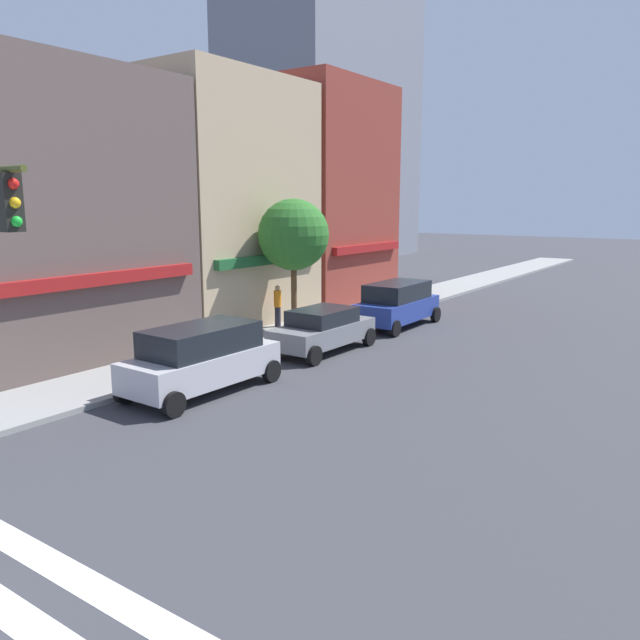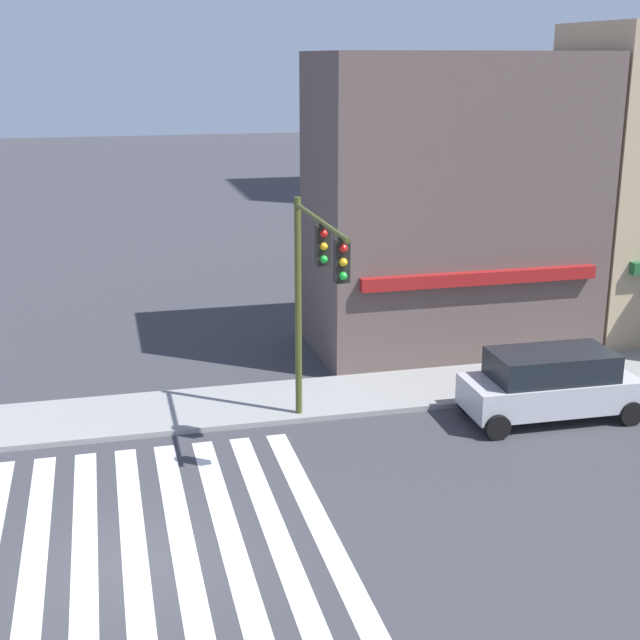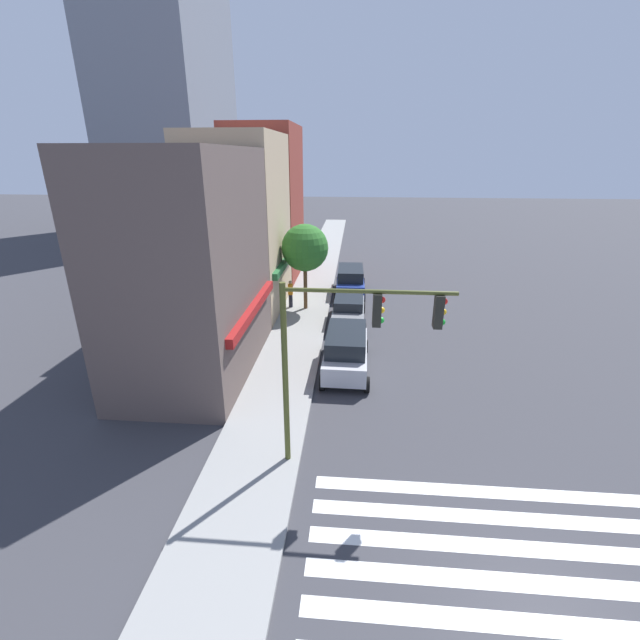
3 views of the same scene
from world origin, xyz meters
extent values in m
plane|color=#38383D|center=(0.00, 0.00, 0.00)|extent=(200.00, 200.00, 0.00)
cube|color=gray|center=(0.00, 7.50, 0.07)|extent=(120.00, 3.00, 0.15)
cube|color=silver|center=(-1.94, 0.00, 0.00)|extent=(0.51, 10.80, 0.01)
cube|color=silver|center=(-0.97, 0.00, 0.00)|extent=(0.51, 10.80, 0.01)
cube|color=silver|center=(0.00, 0.00, 0.00)|extent=(0.51, 10.80, 0.01)
cube|color=silver|center=(0.97, 0.00, 0.00)|extent=(0.51, 10.80, 0.01)
cube|color=silver|center=(1.94, 0.00, 0.00)|extent=(0.51, 10.80, 0.01)
cube|color=silver|center=(2.91, 0.00, 0.00)|extent=(0.51, 10.80, 0.01)
cube|color=silver|center=(3.88, 0.00, 0.00)|extent=(0.51, 10.80, 0.01)
cube|color=brown|center=(11.05, 11.50, 4.86)|extent=(9.07, 5.00, 9.72)
cube|color=maroon|center=(11.05, 8.85, 3.00)|extent=(7.71, 0.30, 0.40)
cylinder|color=#474C1E|center=(4.73, 6.40, 3.05)|extent=(0.18, 0.18, 6.10)
cylinder|color=#474C1E|center=(4.73, 4.00, 5.90)|extent=(0.12, 4.80, 0.12)
cube|color=black|center=(4.73, 3.76, 5.37)|extent=(0.32, 0.24, 0.95)
sphere|color=red|center=(4.73, 3.63, 5.67)|extent=(0.18, 0.18, 0.18)
sphere|color=#EAAD14|center=(4.73, 3.63, 5.37)|extent=(0.18, 0.18, 0.18)
sphere|color=green|center=(4.73, 3.63, 5.07)|extent=(0.18, 0.18, 0.18)
cube|color=black|center=(4.73, 2.08, 5.37)|extent=(0.32, 0.24, 0.95)
sphere|color=red|center=(4.73, 1.95, 5.67)|extent=(0.18, 0.18, 0.18)
sphere|color=#EAAD14|center=(4.73, 1.95, 5.37)|extent=(0.18, 0.18, 0.18)
sphere|color=green|center=(4.73, 1.95, 5.07)|extent=(0.18, 0.18, 0.18)
cube|color=#B7B7BC|center=(11.36, 4.70, 0.77)|extent=(4.73, 1.98, 0.85)
cube|color=black|center=(11.36, 4.70, 1.56)|extent=(3.32, 1.81, 0.75)
cylinder|color=black|center=(9.42, 5.65, 0.34)|extent=(0.68, 0.22, 0.68)
cylinder|color=black|center=(9.42, 3.75, 0.34)|extent=(0.68, 0.22, 0.68)
cylinder|color=black|center=(13.30, 5.65, 0.34)|extent=(0.68, 0.22, 0.68)
cylinder|color=black|center=(13.30, 3.75, 0.34)|extent=(0.68, 0.22, 0.68)
camera|label=1|loc=(-0.80, -7.94, 5.38)|focal=35.00mm
camera|label=2|loc=(-0.19, -15.81, 9.55)|focal=50.00mm
camera|label=3|loc=(-6.53, 4.41, 9.38)|focal=24.00mm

